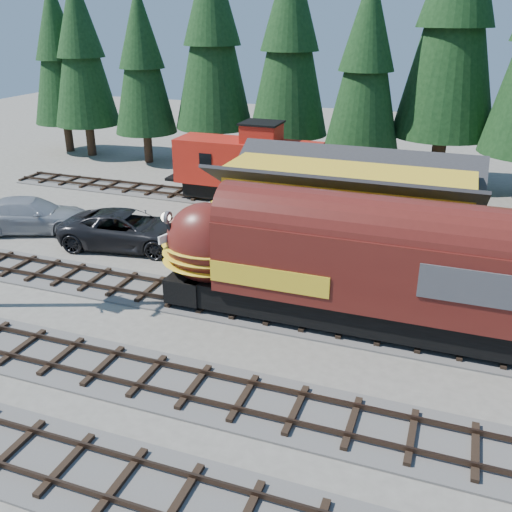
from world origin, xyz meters
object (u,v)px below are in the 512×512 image
(pickup_truck_a, at_px, (128,229))
(locomotive, at_px, (334,269))
(pickup_truck_b, at_px, (31,215))
(caboose, at_px, (249,166))
(depot, at_px, (345,206))

(pickup_truck_a, bearing_deg, locomotive, -118.97)
(locomotive, relative_size, pickup_truck_a, 2.17)
(locomotive, xyz_separation_m, pickup_truck_a, (-12.30, 4.42, -1.49))
(locomotive, height_order, pickup_truck_b, locomotive)
(caboose, bearing_deg, pickup_truck_b, -136.67)
(locomotive, height_order, pickup_truck_a, locomotive)
(depot, height_order, pickup_truck_b, depot)
(depot, bearing_deg, pickup_truck_b, -173.96)
(depot, xyz_separation_m, caboose, (-7.99, 7.50, -0.48))
(caboose, height_order, pickup_truck_a, caboose)
(caboose, relative_size, pickup_truck_b, 1.42)
(locomotive, xyz_separation_m, pickup_truck_b, (-18.91, 4.60, -1.51))
(pickup_truck_a, relative_size, pickup_truck_b, 1.07)
(locomotive, relative_size, pickup_truck_b, 2.31)
(caboose, relative_size, pickup_truck_a, 1.34)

